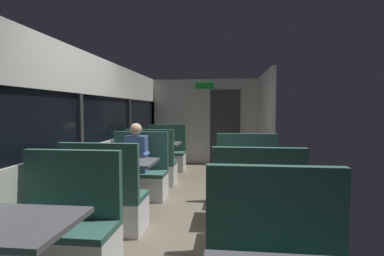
% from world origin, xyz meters
% --- Properties ---
extents(ground_plane, '(3.30, 9.20, 0.02)m').
position_xyz_m(ground_plane, '(0.00, 0.00, -0.01)').
color(ground_plane, '#665B4C').
extents(carriage_window_panel_left, '(0.09, 8.48, 2.30)m').
position_xyz_m(carriage_window_panel_left, '(-1.45, 0.00, 1.11)').
color(carriage_window_panel_left, beige).
rests_on(carriage_window_panel_left, ground_plane).
extents(carriage_end_bulkhead, '(2.90, 0.11, 2.30)m').
position_xyz_m(carriage_end_bulkhead, '(0.06, 4.19, 1.14)').
color(carriage_end_bulkhead, beige).
rests_on(carriage_end_bulkhead, ground_plane).
extents(carriage_aisle_panel_right, '(0.08, 2.40, 2.30)m').
position_xyz_m(carriage_aisle_panel_right, '(1.45, 3.00, 1.15)').
color(carriage_aisle_panel_right, beige).
rests_on(carriage_aisle_panel_right, ground_plane).
extents(dining_table_near_window, '(0.90, 0.70, 0.74)m').
position_xyz_m(dining_table_near_window, '(-0.89, -2.09, 0.64)').
color(dining_table_near_window, '#9E9EA3').
rests_on(dining_table_near_window, ground_plane).
extents(bench_near_window_facing_entry, '(0.95, 0.50, 1.10)m').
position_xyz_m(bench_near_window_facing_entry, '(-0.89, -1.39, 0.33)').
color(bench_near_window_facing_entry, silver).
rests_on(bench_near_window_facing_entry, ground_plane).
extents(dining_table_mid_window, '(0.90, 0.70, 0.74)m').
position_xyz_m(dining_table_mid_window, '(-0.89, 0.23, 0.64)').
color(dining_table_mid_window, '#9E9EA3').
rests_on(dining_table_mid_window, ground_plane).
extents(bench_mid_window_facing_end, '(0.95, 0.50, 1.10)m').
position_xyz_m(bench_mid_window_facing_end, '(-0.89, -0.47, 0.33)').
color(bench_mid_window_facing_end, silver).
rests_on(bench_mid_window_facing_end, ground_plane).
extents(bench_mid_window_facing_entry, '(0.95, 0.50, 1.10)m').
position_xyz_m(bench_mid_window_facing_entry, '(-0.89, 0.93, 0.33)').
color(bench_mid_window_facing_entry, silver).
rests_on(bench_mid_window_facing_entry, ground_plane).
extents(dining_table_far_window, '(0.90, 0.70, 0.74)m').
position_xyz_m(dining_table_far_window, '(-0.89, 2.54, 0.64)').
color(dining_table_far_window, '#9E9EA3').
rests_on(dining_table_far_window, ground_plane).
extents(bench_far_window_facing_end, '(0.95, 0.50, 1.10)m').
position_xyz_m(bench_far_window_facing_end, '(-0.89, 1.84, 0.33)').
color(bench_far_window_facing_end, silver).
rests_on(bench_far_window_facing_end, ground_plane).
extents(bench_far_window_facing_entry, '(0.95, 0.50, 1.10)m').
position_xyz_m(bench_far_window_facing_entry, '(-0.89, 3.24, 0.33)').
color(bench_far_window_facing_entry, silver).
rests_on(bench_far_window_facing_entry, ground_plane).
extents(dining_table_rear_aisle, '(0.90, 0.70, 0.74)m').
position_xyz_m(dining_table_rear_aisle, '(0.89, 0.03, 0.64)').
color(dining_table_rear_aisle, '#9E9EA3').
rests_on(dining_table_rear_aisle, ground_plane).
extents(bench_rear_aisle_facing_end, '(0.95, 0.50, 1.10)m').
position_xyz_m(bench_rear_aisle_facing_end, '(0.89, -0.67, 0.33)').
color(bench_rear_aisle_facing_end, silver).
rests_on(bench_rear_aisle_facing_end, ground_plane).
extents(bench_rear_aisle_facing_entry, '(0.95, 0.50, 1.10)m').
position_xyz_m(bench_rear_aisle_facing_entry, '(0.89, 0.73, 0.33)').
color(bench_rear_aisle_facing_entry, silver).
rests_on(bench_rear_aisle_facing_entry, ground_plane).
extents(seated_passenger, '(0.47, 0.55, 1.26)m').
position_xyz_m(seated_passenger, '(-0.89, 0.85, 0.54)').
color(seated_passenger, '#26262D').
rests_on(seated_passenger, ground_plane).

